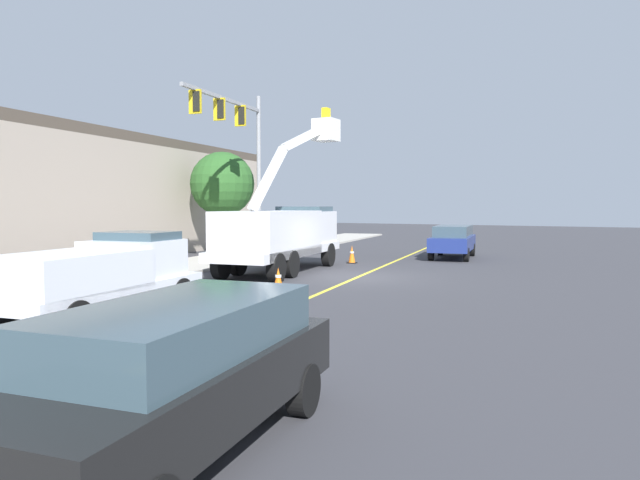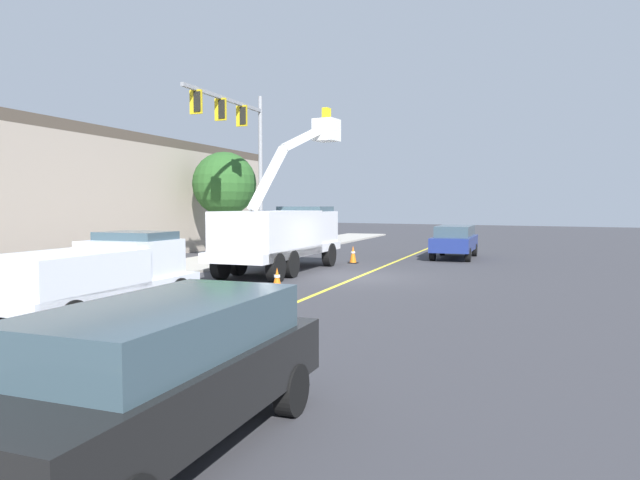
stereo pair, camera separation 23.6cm
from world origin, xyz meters
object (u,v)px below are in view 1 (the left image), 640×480
service_pickup_truck (99,274)px  passing_minivan (453,239)px  traffic_cone_mid_front (278,279)px  traffic_cone_mid_rear (352,255)px  traffic_cone_leading (37,346)px  traffic_signal_mast (239,139)px  utility_bucket_truck (282,233)px  trailing_sedan (177,368)px

service_pickup_truck → passing_minivan: 20.09m
traffic_cone_mid_front → traffic_cone_mid_rear: 8.98m
traffic_cone_leading → traffic_signal_mast: bearing=25.0°
traffic_cone_leading → passing_minivan: bearing=-2.7°
service_pickup_truck → traffic_cone_mid_rear: 15.05m
passing_minivan → service_pickup_truck: bearing=170.6°
traffic_cone_leading → traffic_cone_mid_rear: 18.42m
traffic_signal_mast → utility_bucket_truck: bearing=-124.1°
traffic_cone_mid_front → traffic_cone_mid_rear: size_ratio=0.87×
traffic_cone_leading → traffic_signal_mast: 19.12m
traffic_cone_leading → traffic_cone_mid_front: traffic_cone_leading is taller
traffic_cone_leading → traffic_cone_mid_rear: traffic_cone_mid_rear is taller
service_pickup_truck → traffic_cone_leading: size_ratio=7.98×
service_pickup_truck → passing_minivan: bearing=-9.4°
traffic_cone_leading → traffic_signal_mast: size_ratio=0.09×
trailing_sedan → traffic_cone_mid_front: trailing_sedan is taller
trailing_sedan → traffic_cone_mid_front: size_ratio=6.89×
utility_bucket_truck → trailing_sedan: bearing=-152.2°
utility_bucket_truck → traffic_cone_leading: 14.28m
traffic_cone_mid_rear → passing_minivan: bearing=-36.6°
passing_minivan → traffic_cone_mid_rear: passing_minivan is taller
utility_bucket_truck → traffic_cone_leading: bearing=-165.4°
traffic_cone_leading → traffic_signal_mast: traffic_signal_mast is taller
trailing_sedan → traffic_cone_mid_front: 12.20m
passing_minivan → traffic_signal_mast: 12.03m
traffic_cone_mid_rear → traffic_signal_mast: (-1.68, 5.26, 5.54)m
utility_bucket_truck → traffic_cone_mid_front: size_ratio=11.63×
passing_minivan → traffic_signal_mast: traffic_signal_mast is taller
trailing_sedan → utility_bucket_truck: bearing=27.8°
utility_bucket_truck → trailing_sedan: utility_bucket_truck is taller
utility_bucket_truck → passing_minivan: (9.28, -4.68, -0.63)m
utility_bucket_truck → traffic_cone_mid_rear: 4.78m
trailing_sedan → traffic_cone_leading: bearing=71.3°
passing_minivan → traffic_cone_leading: size_ratio=6.86×
trailing_sedan → traffic_cone_leading: 4.73m
traffic_cone_mid_rear → trailing_sedan: bearing=-160.7°
trailing_sedan → traffic_cone_mid_rear: trailing_sedan is taller
traffic_cone_mid_front → traffic_signal_mast: size_ratio=0.09×
service_pickup_truck → trailing_sedan: 8.14m
passing_minivan → traffic_cone_mid_front: 13.84m
traffic_signal_mast → passing_minivan: bearing=-53.7°
traffic_cone_mid_front → traffic_cone_mid_rear: traffic_cone_mid_rear is taller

